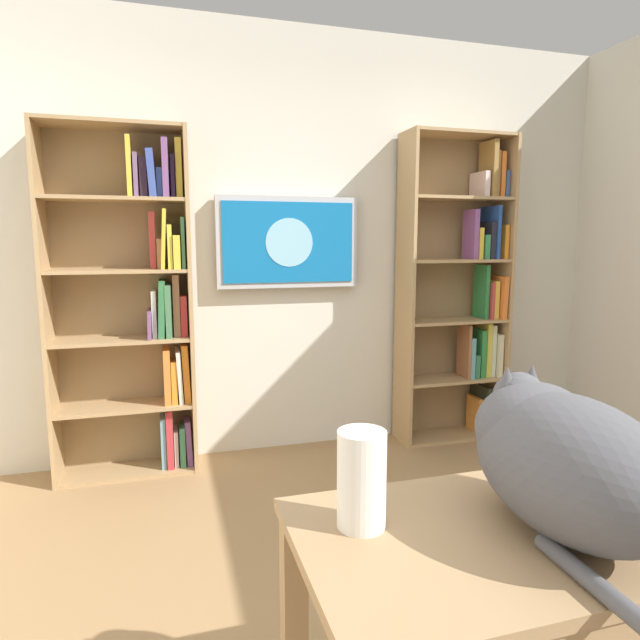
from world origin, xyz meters
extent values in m
cube|color=silver|center=(0.00, -2.23, 1.35)|extent=(4.52, 0.06, 2.70)
cube|color=tan|center=(-1.44, -2.04, 1.04)|extent=(0.02, 0.28, 2.07)
cube|color=tan|center=(-0.71, -2.04, 1.04)|extent=(0.02, 0.28, 2.07)
cube|color=#93754E|center=(-1.07, -2.17, 1.04)|extent=(0.75, 0.01, 2.07)
cube|color=tan|center=(-1.07, -2.04, 0.01)|extent=(0.71, 0.27, 0.02)
cube|color=tan|center=(-1.07, -2.04, 0.42)|extent=(0.71, 0.27, 0.02)
cube|color=tan|center=(-1.07, -2.04, 0.83)|extent=(0.71, 0.27, 0.02)
cube|color=tan|center=(-1.07, -2.04, 1.24)|extent=(0.71, 0.27, 0.02)
cube|color=tan|center=(-1.07, -2.04, 1.65)|extent=(0.71, 0.27, 0.02)
cube|color=tan|center=(-1.07, -2.04, 2.06)|extent=(0.71, 0.27, 0.02)
cube|color=#A2614A|center=(-1.40, -2.04, 0.13)|extent=(0.05, 0.14, 0.21)
cube|color=#7A4A87|center=(-1.36, -2.05, 0.10)|extent=(0.03, 0.23, 0.16)
cube|color=black|center=(-1.32, -2.04, 0.19)|extent=(0.03, 0.23, 0.34)
cube|color=orange|center=(-1.28, -2.05, 0.15)|extent=(0.03, 0.17, 0.25)
cube|color=beige|center=(-1.40, -2.02, 0.58)|extent=(0.03, 0.19, 0.30)
cube|color=beige|center=(-1.36, -2.05, 0.61)|extent=(0.03, 0.17, 0.36)
cube|color=#DBC649|center=(-1.32, -2.04, 0.62)|extent=(0.04, 0.16, 0.38)
cube|color=#2E7F3A|center=(-1.27, -2.03, 0.60)|extent=(0.04, 0.17, 0.33)
cube|color=#30734C|center=(-1.22, -2.03, 0.51)|extent=(0.03, 0.18, 0.16)
cube|color=#5D99A9|center=(-1.18, -2.03, 0.57)|extent=(0.03, 0.18, 0.28)
cube|color=#9A5F3B|center=(-1.16, -2.02, 0.62)|extent=(0.02, 0.16, 0.37)
cube|color=orange|center=(-1.40, -2.02, 0.99)|extent=(0.04, 0.23, 0.29)
cube|color=gold|center=(-1.35, -2.02, 0.97)|extent=(0.04, 0.16, 0.26)
cube|color=#AF3938|center=(-1.32, -2.05, 0.97)|extent=(0.02, 0.22, 0.25)
cube|color=#2C7B3E|center=(-1.28, -2.04, 1.03)|extent=(0.03, 0.16, 0.37)
cube|color=orange|center=(-1.40, -2.05, 1.37)|extent=(0.03, 0.23, 0.23)
cube|color=#5E8EA9|center=(-1.36, -2.05, 1.40)|extent=(0.03, 0.14, 0.29)
cube|color=#234794|center=(-1.33, -2.04, 1.43)|extent=(0.03, 0.23, 0.36)
cube|color=black|center=(-1.30, -2.04, 1.38)|extent=(0.04, 0.21, 0.25)
cube|color=#337E4C|center=(-1.26, -2.03, 1.33)|extent=(0.03, 0.19, 0.16)
cube|color=gold|center=(-1.21, -2.02, 1.36)|extent=(0.03, 0.15, 0.21)
cube|color=#834D8C|center=(-1.18, -2.03, 1.42)|extent=(0.04, 0.16, 0.33)
cube|color=#37548B|center=(-1.40, -2.04, 1.75)|extent=(0.02, 0.18, 0.17)
cube|color=orange|center=(-1.37, -2.05, 1.81)|extent=(0.03, 0.16, 0.30)
cube|color=olive|center=(-1.33, -2.05, 1.81)|extent=(0.04, 0.15, 0.30)
cube|color=olive|center=(-1.29, -2.03, 1.85)|extent=(0.03, 0.19, 0.37)
cube|color=beige|center=(-1.24, -2.05, 1.75)|extent=(0.04, 0.20, 0.17)
cube|color=tan|center=(0.68, -2.04, 1.01)|extent=(0.02, 0.28, 2.01)
cube|color=tan|center=(1.46, -2.04, 1.01)|extent=(0.02, 0.28, 2.01)
cube|color=#93754E|center=(1.07, -2.17, 1.01)|extent=(0.80, 0.01, 2.01)
cube|color=tan|center=(1.07, -2.04, 0.01)|extent=(0.75, 0.27, 0.02)
cube|color=tan|center=(1.07, -2.04, 0.41)|extent=(0.75, 0.27, 0.02)
cube|color=tan|center=(1.07, -2.04, 0.81)|extent=(0.75, 0.27, 0.02)
cube|color=tan|center=(1.07, -2.04, 1.20)|extent=(0.75, 0.27, 0.02)
cube|color=tan|center=(1.07, -2.04, 1.60)|extent=(0.75, 0.27, 0.02)
cube|color=tan|center=(1.07, -2.04, 2.00)|extent=(0.75, 0.27, 0.02)
cube|color=#6D4578|center=(0.72, -2.03, 0.16)|extent=(0.04, 0.14, 0.28)
cube|color=#3B7953|center=(0.76, -2.02, 0.14)|extent=(0.03, 0.13, 0.25)
cube|color=beige|center=(0.80, -2.05, 0.13)|extent=(0.02, 0.15, 0.22)
cube|color=#B63137|center=(0.83, -2.02, 0.20)|extent=(0.04, 0.14, 0.36)
cube|color=#6796A6|center=(0.87, -2.04, 0.18)|extent=(0.03, 0.15, 0.31)
cube|color=orange|center=(0.72, -2.03, 0.59)|extent=(0.05, 0.16, 0.35)
cube|color=beige|center=(0.76, -2.05, 0.57)|extent=(0.04, 0.21, 0.31)
cube|color=orange|center=(0.79, -2.03, 0.55)|extent=(0.03, 0.17, 0.25)
cube|color=orange|center=(0.83, -2.03, 0.58)|extent=(0.04, 0.19, 0.33)
cube|color=#AB2C2C|center=(0.72, -2.04, 0.94)|extent=(0.04, 0.16, 0.24)
cube|color=#A06C4A|center=(0.76, -2.05, 1.00)|extent=(0.04, 0.14, 0.36)
cube|color=#40724A|center=(0.81, -2.04, 0.97)|extent=(0.03, 0.21, 0.31)
cube|color=#2E6E3F|center=(0.85, -2.05, 0.98)|extent=(0.05, 0.22, 0.33)
cube|color=silver|center=(0.89, -2.05, 0.95)|extent=(0.03, 0.18, 0.27)
cube|color=#734878|center=(0.92, -2.03, 0.90)|extent=(0.03, 0.23, 0.16)
cube|color=#407148|center=(0.72, -2.04, 1.36)|extent=(0.02, 0.23, 0.29)
cube|color=gold|center=(0.75, -2.03, 1.31)|extent=(0.04, 0.24, 0.19)
cube|color=gold|center=(0.79, -2.04, 1.34)|extent=(0.03, 0.23, 0.25)
cube|color=gold|center=(0.82, -2.03, 1.38)|extent=(0.04, 0.23, 0.34)
cube|color=#946139|center=(0.85, -2.04, 1.30)|extent=(0.03, 0.19, 0.17)
cube|color=#BA3834|center=(0.88, -2.05, 1.37)|extent=(0.03, 0.12, 0.32)
cube|color=yellow|center=(0.72, -2.04, 1.78)|extent=(0.03, 0.12, 0.33)
cube|color=black|center=(0.76, -2.04, 1.73)|extent=(0.02, 0.17, 0.24)
cube|color=#75487E|center=(0.80, -2.02, 1.77)|extent=(0.03, 0.21, 0.32)
cube|color=#38528B|center=(0.83, -2.02, 1.69)|extent=(0.03, 0.14, 0.16)
cube|color=#3A4D9E|center=(0.87, -2.03, 1.74)|extent=(0.05, 0.22, 0.26)
cube|color=black|center=(0.91, -2.03, 1.72)|extent=(0.04, 0.16, 0.22)
cube|color=slate|center=(0.95, -2.03, 1.73)|extent=(0.02, 0.17, 0.24)
cube|color=gold|center=(0.99, -2.02, 1.77)|extent=(0.02, 0.20, 0.32)
cube|color=#B7B7BC|center=(0.06, -2.15, 1.36)|extent=(0.91, 0.06, 0.57)
cube|color=#146BB2|center=(0.06, -2.12, 1.36)|extent=(0.84, 0.01, 0.50)
cylinder|color=#8CCCEA|center=(0.06, -2.11, 1.36)|extent=(0.30, 0.00, 0.30)
cube|color=#A37F56|center=(-0.07, 0.25, 0.72)|extent=(1.31, 0.57, 0.03)
ellipsoid|color=#4C4C51|center=(0.00, 0.30, 0.89)|extent=(0.32, 0.52, 0.31)
ellipsoid|color=#4C4C51|center=(0.00, 0.19, 0.93)|extent=(0.27, 0.29, 0.23)
sphere|color=#4C4C51|center=(0.00, 0.12, 0.99)|extent=(0.13, 0.13, 0.13)
cone|color=#4C4C51|center=(-0.03, 0.12, 1.04)|extent=(0.06, 0.06, 0.07)
cone|color=#4C4C51|center=(0.04, 0.12, 1.04)|extent=(0.06, 0.06, 0.07)
cone|color=beige|center=(-0.03, 0.13, 1.03)|extent=(0.03, 0.03, 0.05)
cone|color=beige|center=(0.04, 0.13, 1.03)|extent=(0.03, 0.03, 0.05)
cylinder|color=#4C4C51|center=(0.10, 0.52, 0.75)|extent=(0.05, 0.36, 0.04)
cube|color=#26262B|center=(-0.30, 0.21, 0.74)|extent=(0.17, 0.23, 0.01)
cube|color=white|center=(-0.30, 0.21, 0.75)|extent=(0.16, 0.22, 0.01)
cylinder|color=white|center=(0.42, 0.15, 0.85)|extent=(0.11, 0.11, 0.22)
camera|label=1|loc=(0.83, 1.21, 1.37)|focal=30.15mm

